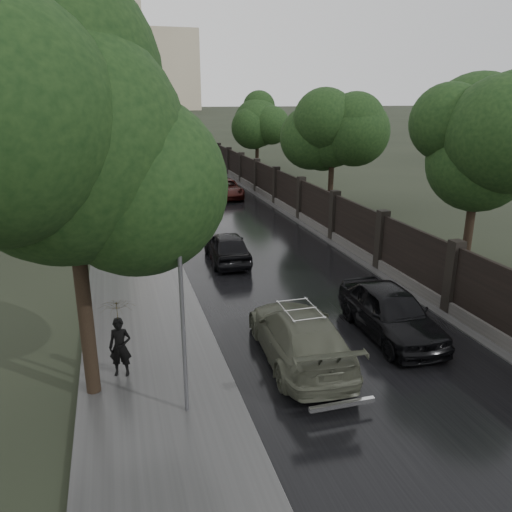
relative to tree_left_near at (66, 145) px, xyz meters
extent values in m
plane|color=black|center=(7.60, -3.00, -6.42)|extent=(800.00, 800.00, 0.00)
cube|color=black|center=(7.60, 187.00, -6.41)|extent=(8.00, 420.00, 0.02)
cube|color=#2D2D2D|center=(1.60, 187.00, -6.34)|extent=(4.00, 420.00, 0.16)
cube|color=#2D2D2D|center=(13.10, 187.00, -6.38)|extent=(3.00, 420.00, 0.08)
cube|color=#383533|center=(12.20, 29.00, -6.17)|extent=(0.40, 75.00, 0.50)
cube|color=black|center=(12.20, 29.00, -4.92)|extent=(0.15, 75.00, 2.00)
cube|color=black|center=(12.20, 67.00, -5.07)|extent=(0.45, 0.45, 2.70)
cylinder|color=black|center=(0.00, 0.00, -2.84)|extent=(0.36, 0.36, 7.15)
sphere|color=black|center=(0.00, 0.00, 0.02)|extent=(5.44, 5.44, 5.44)
cylinder|color=black|center=(-0.40, 27.00, -3.49)|extent=(0.36, 0.36, 5.85)
sphere|color=black|center=(-0.40, 27.00, -1.15)|extent=(4.25, 4.25, 4.25)
cylinder|color=black|center=(15.10, 5.00, -3.66)|extent=(0.36, 0.36, 5.53)
sphere|color=black|center=(15.10, 5.00, -1.45)|extent=(4.08, 4.08, 4.08)
cylinder|color=black|center=(15.10, 19.00, -3.66)|extent=(0.36, 0.36, 5.53)
sphere|color=black|center=(15.10, 19.00, -1.45)|extent=(4.08, 4.08, 4.08)
cylinder|color=black|center=(15.10, 37.00, -3.66)|extent=(0.36, 0.36, 5.53)
sphere|color=black|center=(15.10, 37.00, -1.45)|extent=(4.08, 4.08, 4.08)
cylinder|color=#59595E|center=(2.20, -1.50, -3.92)|extent=(0.10, 0.10, 5.00)
cube|color=#59595E|center=(2.20, -1.50, -1.37)|extent=(0.25, 0.12, 0.12)
cylinder|color=#59595E|center=(3.30, 22.00, -4.92)|extent=(0.12, 0.12, 3.00)
imported|color=#59595E|center=(3.30, 22.00, -2.92)|extent=(0.16, 0.20, 1.00)
sphere|color=#FF0C0C|center=(3.30, 21.85, -3.07)|extent=(0.14, 0.14, 0.14)
cube|color=tan|center=(-24.40, 297.00, 15.58)|extent=(28.00, 22.00, 44.00)
cube|color=tan|center=(39.60, 297.00, 15.58)|extent=(28.00, 22.00, 44.00)
cube|color=tan|center=(7.60, 297.00, 23.58)|extent=(30.00, 30.00, 60.00)
imported|color=#47493B|center=(5.80, 0.33, -5.64)|extent=(2.51, 5.51, 1.56)
imported|color=black|center=(5.80, 9.86, -5.68)|extent=(1.92, 4.39, 1.47)
imported|color=black|center=(9.20, 1.02, -5.60)|extent=(2.04, 4.84, 1.64)
imported|color=black|center=(9.20, 25.35, -5.73)|extent=(2.54, 5.09, 1.38)
imported|color=black|center=(0.74, 0.62, -5.43)|extent=(0.69, 0.54, 1.66)
imported|color=black|center=(0.74, 0.62, -4.10)|extent=(1.19, 1.20, 0.89)
camera|label=1|loc=(0.94, -11.98, 1.01)|focal=35.00mm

